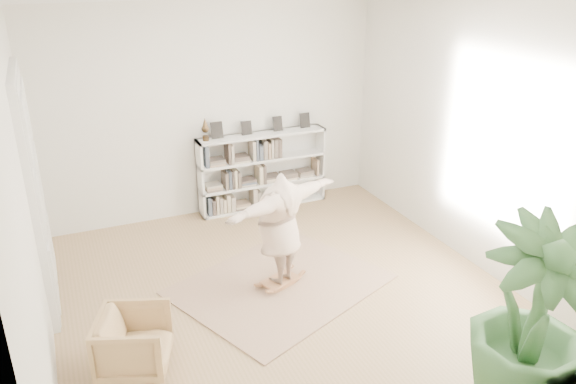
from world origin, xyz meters
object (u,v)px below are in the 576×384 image
object	(u,v)px
bookshelf	(262,171)
houseplant	(531,322)
rocker_board	(280,281)
armchair	(134,342)
person	(280,226)

from	to	relation	value
bookshelf	houseplant	xyz separation A→B (m)	(0.52, -5.37, 0.33)
rocker_board	houseplant	world-z (taller)	houseplant
armchair	person	xyz separation A→B (m)	(2.00, 0.88, 0.54)
rocker_board	person	xyz separation A→B (m)	(0.00, 0.00, 0.80)
rocker_board	houseplant	size ratio (longest dim) A/B	0.29
bookshelf	rocker_board	world-z (taller)	bookshelf
person	bookshelf	bearing A→B (deg)	-128.69
rocker_board	armchair	bearing A→B (deg)	-178.78
armchair	rocker_board	xyz separation A→B (m)	(2.00, 0.88, -0.26)
bookshelf	person	size ratio (longest dim) A/B	1.20
person	armchair	bearing A→B (deg)	1.22
houseplant	rocker_board	bearing A→B (deg)	113.18
armchair	rocker_board	world-z (taller)	armchair
houseplant	person	bearing A→B (deg)	113.18
armchair	person	bearing A→B (deg)	-45.56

